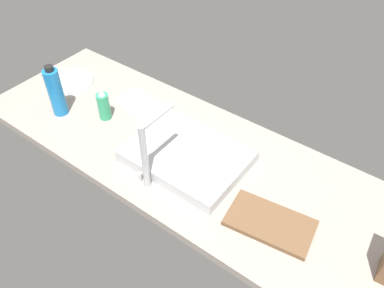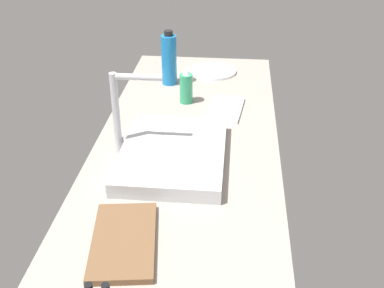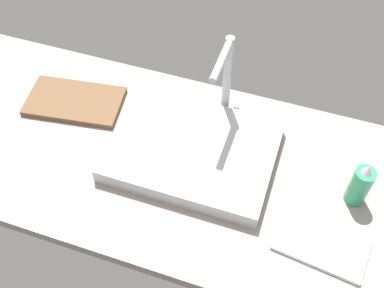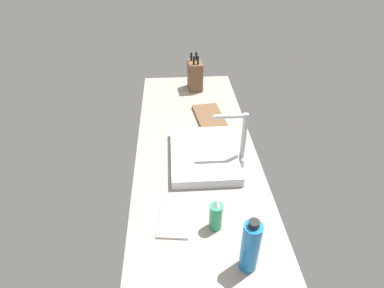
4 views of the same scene
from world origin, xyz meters
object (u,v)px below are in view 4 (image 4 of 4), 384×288
at_px(knife_block, 195,75).
at_px(dish_towel, 175,217).
at_px(sink_basin, 204,155).
at_px(faucet, 240,134).
at_px(water_bottle, 250,246).
at_px(soap_bottle, 216,216).
at_px(cutting_board, 209,116).

relative_size(knife_block, dish_towel, 1.14).
bearing_deg(sink_basin, faucet, 76.79).
height_order(faucet, water_bottle, faucet).
distance_m(sink_basin, water_bottle, 0.64).
xyz_separation_m(knife_block, soap_bottle, (1.25, -0.01, -0.04)).
height_order(cutting_board, soap_bottle, soap_bottle).
height_order(faucet, knife_block, faucet).
bearing_deg(sink_basin, water_bottle, 8.89).
relative_size(sink_basin, soap_bottle, 3.02).
height_order(water_bottle, dish_towel, water_bottle).
bearing_deg(knife_block, soap_bottle, -5.04).
distance_m(faucet, knife_block, 0.86).
height_order(faucet, dish_towel, faucet).
bearing_deg(water_bottle, cutting_board, -178.68).
bearing_deg(faucet, dish_towel, -43.26).
xyz_separation_m(faucet, cutting_board, (-0.44, -0.09, -0.16)).
xyz_separation_m(sink_basin, faucet, (0.04, 0.17, 0.15)).
relative_size(faucet, knife_block, 1.12).
distance_m(faucet, water_bottle, 0.59).
xyz_separation_m(sink_basin, soap_bottle, (0.44, 0.00, 0.04)).
bearing_deg(dish_towel, cutting_board, 163.63).
relative_size(soap_bottle, water_bottle, 0.62).
distance_m(faucet, soap_bottle, 0.45).
bearing_deg(cutting_board, knife_block, -171.83).
height_order(sink_basin, water_bottle, water_bottle).
bearing_deg(dish_towel, sink_basin, 157.78).
xyz_separation_m(cutting_board, water_bottle, (1.03, 0.02, 0.10)).
relative_size(knife_block, cutting_board, 0.88).
height_order(knife_block, cutting_board, knife_block).
bearing_deg(cutting_board, faucet, 11.88).
xyz_separation_m(cutting_board, soap_bottle, (0.84, -0.07, 0.06)).
bearing_deg(knife_block, faucet, 5.61).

